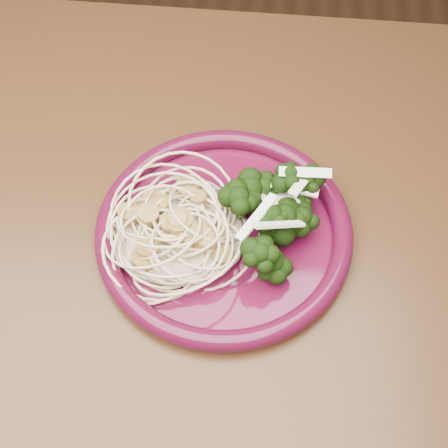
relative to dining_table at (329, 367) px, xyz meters
name	(u,v)px	position (x,y,z in m)	size (l,w,h in m)	color
dining_table	(329,367)	(0.00, 0.00, 0.00)	(1.20, 0.80, 0.75)	#472814
dinner_plate	(224,231)	(-0.11, 0.08, 0.11)	(0.29, 0.29, 0.02)	#4C0A24
spaghetti_pile	(179,231)	(-0.15, 0.07, 0.12)	(0.12, 0.11, 0.03)	beige
scallop_cluster	(176,211)	(-0.15, 0.07, 0.15)	(0.11, 0.11, 0.04)	#A18040
broccoli_pile	(279,211)	(-0.06, 0.09, 0.13)	(0.08, 0.13, 0.05)	black
onion_garnish	(282,192)	(-0.06, 0.09, 0.16)	(0.06, 0.09, 0.05)	white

